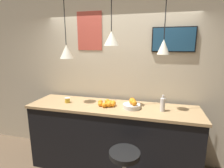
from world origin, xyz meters
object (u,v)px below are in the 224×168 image
object	(u,v)px
juice_bottle	(163,104)
spread_jar	(67,100)
mounted_tv	(174,40)
fruit_bowl	(132,105)

from	to	relation	value
juice_bottle	spread_jar	xyz separation A→B (m)	(-1.51, 0.00, -0.06)
juice_bottle	mounted_tv	xyz separation A→B (m)	(0.11, 0.43, 0.91)
fruit_bowl	spread_jar	distance (m)	1.07
juice_bottle	mounted_tv	distance (m)	1.01
spread_jar	mounted_tv	size ratio (longest dim) A/B	0.13
juice_bottle	mounted_tv	size ratio (longest dim) A/B	0.37
fruit_bowl	juice_bottle	xyz separation A→B (m)	(0.44, -0.00, 0.05)
fruit_bowl	juice_bottle	size ratio (longest dim) A/B	1.10
spread_jar	juice_bottle	bearing A→B (deg)	0.00
juice_bottle	spread_jar	distance (m)	1.51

